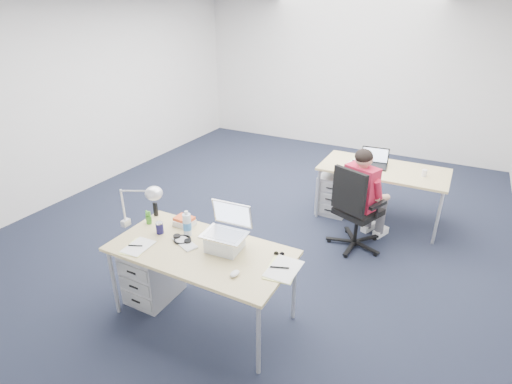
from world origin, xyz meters
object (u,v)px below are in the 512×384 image
office_chair (355,225)px  desk_lamp (135,205)px  sunglasses (279,254)px  water_bottle (187,223)px  headphones (182,239)px  can_koozie (160,228)px  book_stack (184,221)px  wireless_keyboard (185,243)px  desk_far (383,172)px  desk_near (201,254)px  computer_mouse (235,274)px  seated_person (366,196)px  silver_laptop (224,230)px  bear_figurine (148,217)px  drawer_pedestal_far (335,193)px  far_cup (424,173)px  dark_laptop (374,158)px  cordless_phone (156,209)px  drawer_pedestal_near (153,273)px

office_chair → desk_lamp: size_ratio=2.02×
sunglasses → water_bottle: bearing=167.2°
headphones → sunglasses: size_ratio=2.24×
can_koozie → book_stack: size_ratio=0.60×
wireless_keyboard → water_bottle: size_ratio=1.11×
desk_far → desk_lamp: size_ratio=3.10×
sunglasses → desk_near: bearing=-178.4°
computer_mouse → water_bottle: 0.77m
seated_person → silver_laptop: 2.06m
desk_near → bear_figurine: 0.73m
sunglasses → book_stack: bearing=159.1°
drawer_pedestal_far → far_cup: (1.09, 0.03, 0.50)m
bear_figurine → far_cup: (2.22, 2.50, -0.03)m
computer_mouse → book_stack: 0.94m
book_stack → sunglasses: 1.02m
desk_lamp → dark_laptop: desk_lamp is taller
cordless_phone → desk_near: bearing=-24.9°
office_chair → bear_figurine: 2.39m
seated_person → headphones: 2.28m
seated_person → desk_near: bearing=-94.3°
silver_laptop → water_bottle: (-0.43, 0.04, -0.07)m
bear_figurine → silver_laptop: bearing=-23.8°
drawer_pedestal_near → cordless_phone: bearing=116.5°
desk_near → silver_laptop: size_ratio=4.07×
water_bottle → dark_laptop: 2.77m
book_stack → sunglasses: (1.02, -0.03, -0.03)m
office_chair → dark_laptop: office_chair is taller
desk_near → can_koozie: can_koozie is taller
desk_near → drawer_pedestal_near: bearing=-179.8°
cordless_phone → bear_figurine: bearing=-77.3°
desk_lamp → computer_mouse: bearing=-13.5°
wireless_keyboard → silver_laptop: bearing=37.2°
water_bottle → desk_lamp: 0.51m
book_stack → seated_person: bearing=51.9°
office_chair → headphones: 2.16m
seated_person → silver_laptop: seated_person is taller
desk_near → water_bottle: bearing=149.1°
wireless_keyboard → book_stack: bearing=150.1°
desk_near → sunglasses: 0.69m
computer_mouse → far_cup: size_ratio=1.15×
drawer_pedestal_near → dark_laptop: (1.48, 2.67, 0.58)m
desk_near → dark_laptop: 2.82m
desk_far → water_bottle: 2.83m
desk_near → sunglasses: bearing=20.7°
headphones → water_bottle: (-0.01, 0.10, 0.11)m
silver_laptop → desk_lamp: size_ratio=0.76×
wireless_keyboard → book_stack: book_stack is taller
computer_mouse → far_cup: far_cup is taller
sunglasses → far_cup: 2.55m
cordless_phone → office_chair: bearing=39.3°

